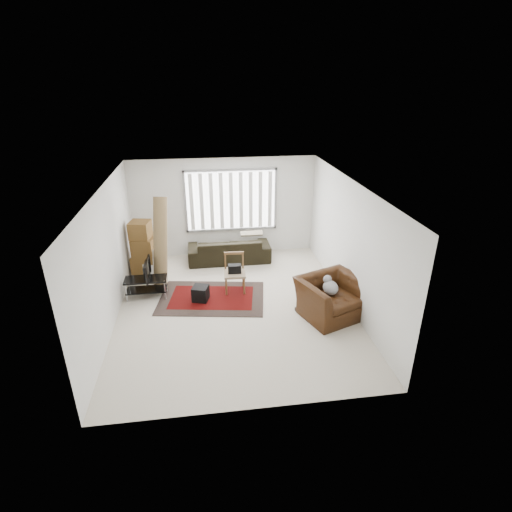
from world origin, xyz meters
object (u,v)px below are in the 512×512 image
Objects in this scene: armchair at (332,295)px; sofa at (229,246)px; tv_stand at (146,284)px; moving_boxes at (144,251)px; side_chair at (235,271)px.

sofa is at bearing 101.25° from armchair.
sofa is 3.59m from armchair.
sofa is (2.02, 1.74, 0.09)m from tv_stand.
armchair is at bearing -31.26° from moving_boxes.
sofa is at bearing 40.64° from tv_stand.
side_chair is 2.33m from armchair.
tv_stand is 2.67m from sofa.
moving_boxes is at bearing 14.14° from sofa.
side_chair is 0.57× the size of armchair.
moving_boxes is 0.64× the size of sofa.
sofa is 1.72m from side_chair.
armchair reaches higher than tv_stand.
armchair is (1.91, -3.04, 0.05)m from sofa.
side_chair is (2.02, 0.02, 0.16)m from tv_stand.
side_chair is (-0.00, -1.72, 0.08)m from sofa.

